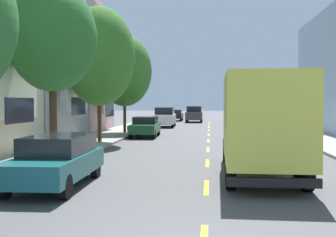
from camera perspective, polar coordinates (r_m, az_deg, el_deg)
The scene contains 17 objects.
ground_plane at distance 35.72m, azimuth 5.39°, elevation -1.77°, with size 160.00×160.00×0.00m, color #4C4C4F.
sidewalk_left at distance 34.48m, azimuth -6.51°, elevation -1.81°, with size 3.20×120.00×0.14m, color #99968E.
sidewalk_right at distance 34.43m, azimuth 17.29°, elevation -1.90°, with size 3.20×120.00×0.14m, color #99968E.
lane_centerline_dashes at distance 30.23m, azimuth 5.36°, elevation -2.50°, with size 0.14×47.20×0.01m.
townhouse_fourth_rose at distance 38.33m, azimuth -18.32°, elevation 5.98°, with size 14.12×8.25×10.55m.
street_tree_second at distance 18.77m, azimuth -15.00°, elevation 10.21°, with size 3.67×3.67×7.25m.
street_tree_third at distance 25.94m, azimuth -9.07°, elevation 8.10°, with size 4.24×4.24×7.95m.
street_tree_farthest at distance 33.26m, azimuth -5.75°, elevation 6.29°, with size 4.16×4.16×7.44m.
delivery_box_truck at distance 15.03m, azimuth 12.04°, elevation -0.10°, with size 2.52×8.01×3.36m.
parked_wagon_navy at distance 36.62m, azimuth 12.31°, elevation -0.46°, with size 1.92×4.74×1.50m.
parked_suv_burgundy at distance 46.25m, azimuth 10.88°, elevation 0.34°, with size 2.01×4.83×1.93m.
parked_suv_white at distance 42.38m, azimuth -0.43°, elevation 0.21°, with size 2.07×4.85×1.93m.
parked_pickup_sky at distance 54.37m, azimuth 9.91°, elevation 0.46°, with size 2.03×5.31×1.73m.
parked_sedan_forest at distance 30.59m, azimuth -3.02°, elevation -1.04°, with size 1.90×4.54×1.43m.
parked_wagon_teal at distance 13.28m, azimuth -14.47°, elevation -5.22°, with size 1.92×4.74×1.50m.
parked_sedan_black at distance 55.90m, azimuth 1.00°, elevation 0.47°, with size 1.80×4.50×1.43m.
moving_charcoal_sedan at distance 52.29m, azimuth 3.48°, elevation 0.60°, with size 1.95×4.80×1.93m.
Camera 1 is at (0.10, -5.63, 2.52)m, focal length 46.23 mm.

